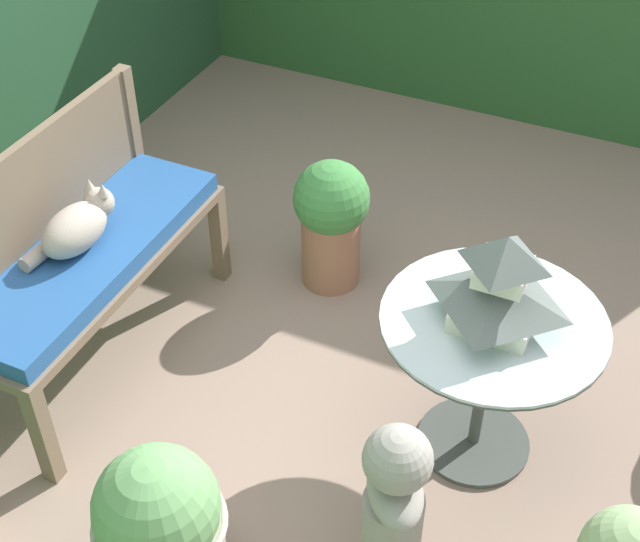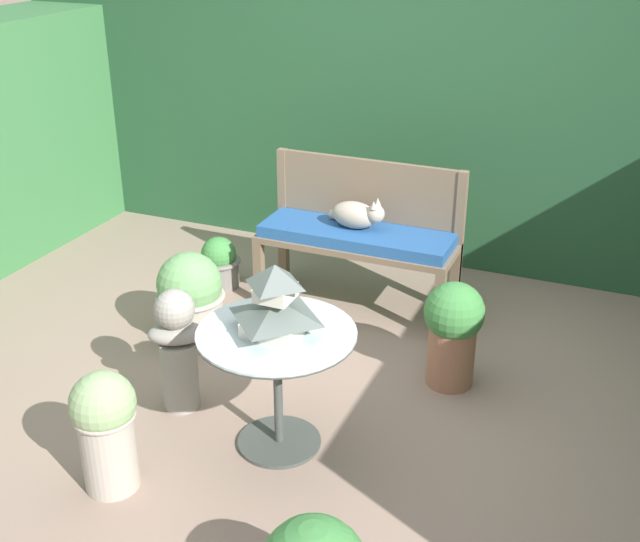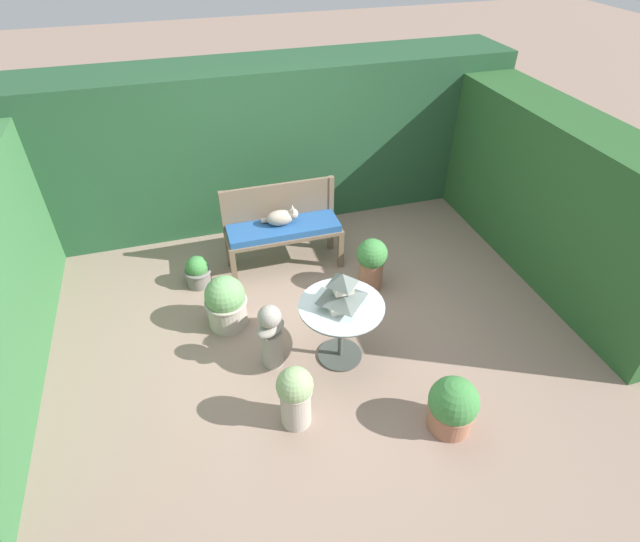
% 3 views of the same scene
% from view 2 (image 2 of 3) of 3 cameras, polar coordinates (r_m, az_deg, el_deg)
% --- Properties ---
extents(ground, '(30.00, 30.00, 0.00)m').
position_cam_2_polar(ground, '(4.55, -1.75, -8.01)').
color(ground, gray).
extents(foliage_hedge_back, '(6.40, 0.92, 1.93)m').
position_cam_2_polar(foliage_hedge_back, '(6.22, 7.35, 10.74)').
color(foliage_hedge_back, '#234C2D').
rests_on(foliage_hedge_back, ground).
extents(garden_bench, '(1.29, 0.44, 0.56)m').
position_cam_2_polar(garden_bench, '(5.15, 2.62, 2.10)').
color(garden_bench, brown).
rests_on(garden_bench, ground).
extents(bench_backrest, '(1.29, 0.06, 0.96)m').
position_cam_2_polar(bench_backrest, '(5.25, 3.44, 5.07)').
color(bench_backrest, brown).
rests_on(bench_backrest, ground).
extents(cat, '(0.40, 0.22, 0.22)m').
position_cam_2_polar(cat, '(5.11, 2.65, 4.03)').
color(cat, '#A89989').
rests_on(cat, garden_bench).
extents(patio_table, '(0.76, 0.76, 0.64)m').
position_cam_2_polar(patio_table, '(3.83, -3.07, -6.08)').
color(patio_table, '#424742').
rests_on(patio_table, ground).
extents(pagoda_birdhouse, '(0.35, 0.35, 0.35)m').
position_cam_2_polar(pagoda_birdhouse, '(3.69, -3.17, -2.34)').
color(pagoda_birdhouse, silver).
rests_on(pagoda_birdhouse, patio_table).
extents(garden_bust, '(0.34, 0.29, 0.69)m').
position_cam_2_polar(garden_bust, '(4.24, -10.09, -5.30)').
color(garden_bust, gray).
rests_on(garden_bust, ground).
extents(potted_plant_bench_left, '(0.30, 0.30, 0.36)m').
position_cam_2_polar(potted_plant_bench_left, '(5.62, -7.19, 0.56)').
color(potted_plant_bench_left, slate).
rests_on(potted_plant_bench_left, ground).
extents(potted_plant_table_near, '(0.30, 0.30, 0.60)m').
position_cam_2_polar(potted_plant_table_near, '(3.78, -15.00, -10.59)').
color(potted_plant_table_near, '#ADA393').
rests_on(potted_plant_table_near, ground).
extents(potted_plant_patio_mid, '(0.33, 0.33, 0.61)m').
position_cam_2_polar(potted_plant_patio_mid, '(4.45, 9.44, -4.08)').
color(potted_plant_patio_mid, '#9E664C').
rests_on(potted_plant_patio_mid, ground).
extents(potted_plant_bench_right, '(0.42, 0.42, 0.57)m').
position_cam_2_polar(potted_plant_bench_right, '(4.91, -9.20, -1.92)').
color(potted_plant_bench_right, '#ADA393').
rests_on(potted_plant_bench_right, ground).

